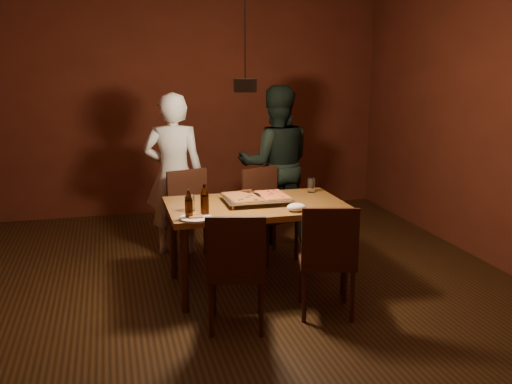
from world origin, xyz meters
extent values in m
plane|color=#3C2510|center=(0.00, 0.00, 0.00)|extent=(6.00, 6.00, 0.00)
plane|color=#612516|center=(0.00, 3.00, 1.40)|extent=(5.00, 0.00, 5.00)
plane|color=#612516|center=(0.00, -3.00, 1.40)|extent=(5.00, 0.00, 5.00)
cube|color=#915A25|center=(0.15, 0.23, 0.72)|extent=(1.50, 0.90, 0.05)
cylinder|color=#38190F|center=(-0.52, -0.14, 0.35)|extent=(0.06, 0.06, 0.70)
cylinder|color=#38190F|center=(0.82, -0.14, 0.35)|extent=(0.06, 0.06, 0.70)
cylinder|color=#38190F|center=(-0.52, 0.60, 0.35)|extent=(0.06, 0.06, 0.70)
cylinder|color=#38190F|center=(0.82, 0.60, 0.35)|extent=(0.06, 0.06, 0.70)
cube|color=#38190F|center=(-0.26, 0.97, 0.43)|extent=(0.52, 0.52, 0.04)
cube|color=#38190F|center=(-0.31, 1.16, 0.67)|extent=(0.41, 0.14, 0.45)
cube|color=#38190F|center=(0.48, 0.91, 0.43)|extent=(0.54, 0.54, 0.04)
cube|color=#38190F|center=(0.41, 1.08, 0.67)|extent=(0.40, 0.18, 0.45)
cube|color=#38190F|center=(-0.19, -0.47, 0.43)|extent=(0.51, 0.51, 0.04)
cube|color=#38190F|center=(-0.23, -0.66, 0.67)|extent=(0.42, 0.13, 0.45)
cube|color=#38190F|center=(0.54, -0.42, 0.43)|extent=(0.51, 0.51, 0.04)
cube|color=#38190F|center=(0.49, -0.60, 0.67)|extent=(0.41, 0.14, 0.45)
cube|color=silver|center=(0.16, 0.27, 0.77)|extent=(0.55, 0.45, 0.05)
cube|color=maroon|center=(0.04, 0.27, 0.81)|extent=(0.29, 0.43, 0.02)
cube|color=gold|center=(0.30, 0.27, 0.81)|extent=(0.25, 0.38, 0.02)
cylinder|color=black|center=(-0.47, -0.12, 0.82)|extent=(0.06, 0.06, 0.15)
cone|color=black|center=(-0.47, -0.12, 0.94)|extent=(0.06, 0.06, 0.08)
cylinder|color=black|center=(-0.34, -0.05, 0.83)|extent=(0.07, 0.07, 0.16)
cone|color=black|center=(-0.34, -0.05, 0.96)|extent=(0.07, 0.07, 0.09)
cylinder|color=silver|center=(-0.43, 0.14, 0.81)|extent=(0.08, 0.08, 0.12)
cylinder|color=silver|center=(0.74, 0.51, 0.82)|extent=(0.07, 0.07, 0.13)
cylinder|color=white|center=(-0.43, -0.13, 0.76)|extent=(0.25, 0.25, 0.02)
cube|color=gold|center=(-0.43, -0.13, 0.77)|extent=(0.11, 0.09, 0.01)
ellipsoid|color=white|center=(0.40, -0.10, 0.78)|extent=(0.16, 0.12, 0.07)
imported|color=silver|center=(-0.42, 1.33, 0.82)|extent=(0.66, 0.49, 1.64)
imported|color=black|center=(0.70, 1.49, 0.84)|extent=(0.91, 0.76, 1.69)
cylinder|color=black|center=(0.00, 0.00, 1.75)|extent=(0.18, 0.18, 0.10)
cylinder|color=black|center=(0.00, 0.00, 2.30)|extent=(0.01, 0.01, 1.00)
camera|label=1|loc=(-1.04, -4.32, 1.93)|focal=40.00mm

